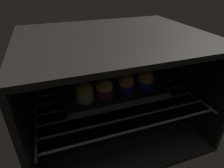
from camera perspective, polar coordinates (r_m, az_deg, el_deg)
The scene contains 11 objects.
oven_cavity at distance 71.80cm, azimuth -0.63°, elevation 0.77°, with size 59.00×47.00×37.00cm.
oven_rack at distance 70.11cm, azimuth 0.52°, elevation -3.24°, with size 54.80×42.00×0.80cm.
baking_tray at distance 71.02cm, azimuth -0.00°, elevation -1.72°, with size 36.52×21.75×2.20cm.
muffin_row0_col0 at distance 63.43cm, azimuth -8.15°, elevation -2.33°, with size 6.01×6.01×7.41cm.
muffin_row0_col1 at distance 64.83cm, azimuth -2.19°, elevation -1.47°, with size 5.82×5.82×6.62cm.
muffin_row0_col2 at distance 67.30cm, azimuth 4.13°, elevation 0.03°, with size 5.82×5.82×7.31cm.
muffin_row0_col3 at distance 70.40cm, azimuth 9.77°, elevation 1.11°, with size 5.82×5.82×7.21cm.
muffin_row1_col0 at distance 69.97cm, azimuth -9.66°, elevation 1.03°, with size 6.13×6.13×7.72cm.
muffin_row1_col1 at distance 71.33cm, azimuth -3.59°, elevation 1.96°, with size 5.86×5.86×7.48cm.
muffin_row1_col2 at distance 72.87cm, azimuth 1.67°, elevation 2.96°, with size 6.33×6.33×8.15cm.
muffin_row1_col3 at distance 76.10cm, azimuth 7.08°, elevation 3.46°, with size 5.89×5.89×6.95cm.
Camera 1 is at (-20.34, -33.18, 51.77)cm, focal length 31.00 mm.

